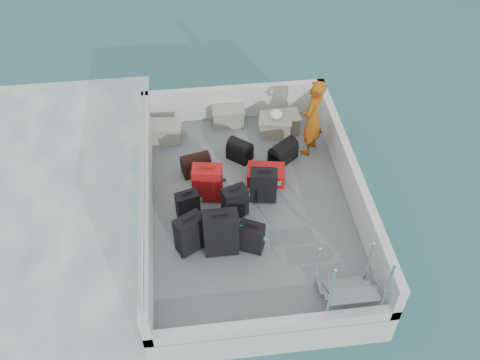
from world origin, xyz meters
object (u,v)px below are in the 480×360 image
(suitcase_4, at_px, (235,203))
(suitcase_5, at_px, (208,183))
(crate_1, at_px, (228,116))
(crate_2, at_px, (275,126))
(crate_0, at_px, (166,133))
(suitcase_6, at_px, (251,237))
(suitcase_7, at_px, (263,186))
(suitcase_8, at_px, (266,175))
(suitcase_0, at_px, (190,234))
(suitcase_3, at_px, (221,233))
(crate_3, at_px, (283,123))
(passenger, at_px, (312,118))
(suitcase_1, at_px, (188,206))

(suitcase_4, distance_m, suitcase_5, 0.62)
(crate_1, xyz_separation_m, crate_2, (0.88, -0.43, -0.00))
(suitcase_4, bearing_deg, crate_0, 98.72)
(suitcase_6, height_order, crate_0, suitcase_6)
(crate_0, bearing_deg, suitcase_7, -47.97)
(suitcase_7, relative_size, suitcase_8, 0.97)
(suitcase_0, bearing_deg, suitcase_5, 41.82)
(suitcase_4, relative_size, suitcase_8, 0.91)
(suitcase_7, distance_m, crate_1, 2.18)
(suitcase_3, xyz_separation_m, crate_2, (1.31, 2.72, -0.23))
(crate_3, bearing_deg, crate_0, -179.83)
(suitcase_0, distance_m, suitcase_4, 0.98)
(suitcase_5, xyz_separation_m, passenger, (1.99, 0.99, 0.43))
(suitcase_3, distance_m, passenger, 2.88)
(suitcase_1, bearing_deg, crate_2, 32.46)
(suitcase_8, xyz_separation_m, crate_2, (0.38, 1.25, 0.05))
(suitcase_3, distance_m, suitcase_6, 0.48)
(suitcase_1, bearing_deg, suitcase_7, -3.27)
(suitcase_0, xyz_separation_m, crate_0, (-0.32, 2.71, -0.18))
(suitcase_4, relative_size, suitcase_5, 0.87)
(suitcase_8, distance_m, passenger, 1.33)
(crate_0, xyz_separation_m, crate_2, (2.11, -0.08, 0.01))
(suitcase_6, bearing_deg, crate_1, 116.11)
(suitcase_0, bearing_deg, crate_3, 24.12)
(suitcase_7, bearing_deg, crate_0, 141.88)
(suitcase_6, bearing_deg, suitcase_8, 98.10)
(suitcase_5, distance_m, crate_2, 2.12)
(suitcase_0, xyz_separation_m, suitcase_3, (0.47, -0.09, 0.06))
(crate_0, distance_m, passenger, 2.80)
(suitcase_1, bearing_deg, suitcase_0, -104.82)
(suitcase_3, bearing_deg, suitcase_5, 95.92)
(suitcase_3, distance_m, crate_3, 3.18)
(suitcase_4, height_order, suitcase_7, suitcase_7)
(suitcase_6, bearing_deg, crate_0, 139.57)
(suitcase_7, xyz_separation_m, passenger, (1.06, 1.15, 0.45))
(suitcase_3, relative_size, crate_0, 1.43)
(suitcase_5, xyz_separation_m, crate_2, (1.43, 1.55, -0.16))
(crate_2, bearing_deg, suitcase_8, -106.76)
(crate_2, xyz_separation_m, passenger, (0.56, -0.56, 0.59))
(suitcase_1, xyz_separation_m, crate_3, (1.96, 2.07, -0.10))
(suitcase_6, bearing_deg, suitcase_1, 166.31)
(crate_2, bearing_deg, suitcase_5, -132.73)
(suitcase_8, bearing_deg, crate_3, -12.38)
(suitcase_6, xyz_separation_m, suitcase_8, (0.47, 1.50, -0.14))
(suitcase_0, height_order, suitcase_3, suitcase_3)
(suitcase_5, relative_size, crate_2, 1.16)
(suitcase_6, xyz_separation_m, crate_1, (-0.02, 3.19, -0.10))
(suitcase_1, relative_size, suitcase_3, 0.69)
(suitcase_7, xyz_separation_m, crate_2, (0.50, 1.70, -0.14))
(suitcase_0, height_order, suitcase_7, suitcase_0)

